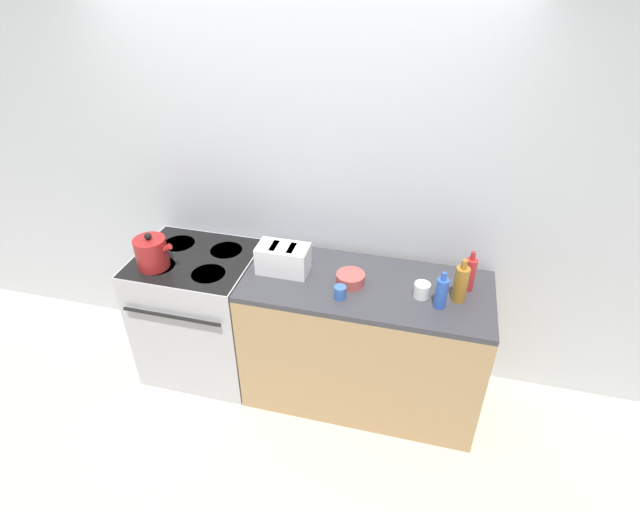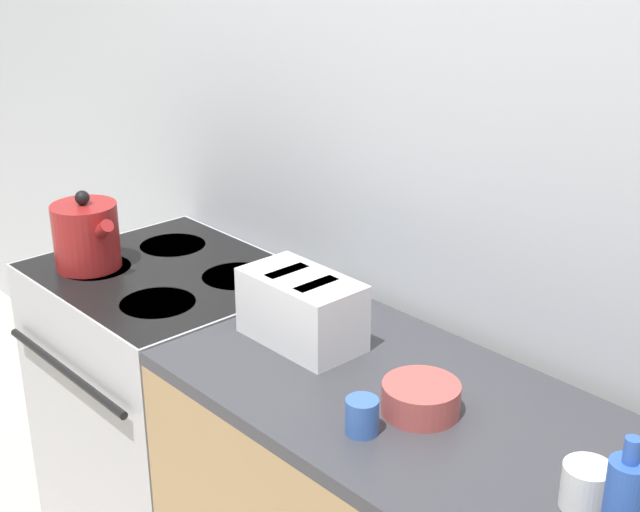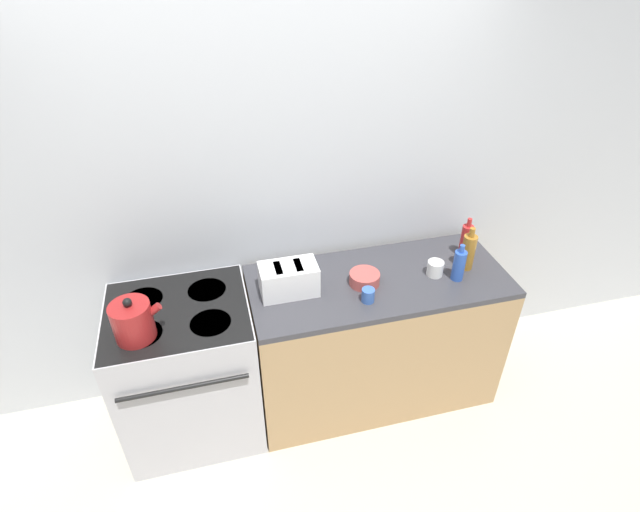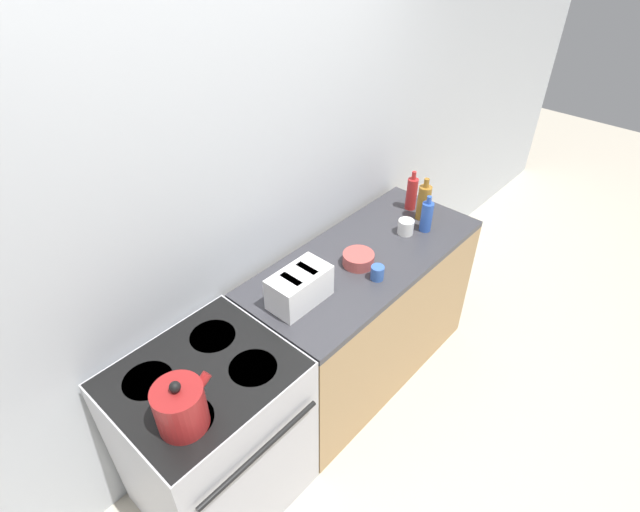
{
  "view_description": "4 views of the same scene",
  "coord_description": "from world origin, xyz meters",
  "px_view_note": "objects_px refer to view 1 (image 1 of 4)",
  "views": [
    {
      "loc": [
        0.86,
        -2.08,
        2.72
      ],
      "look_at": [
        0.23,
        0.37,
        1.06
      ],
      "focal_mm": 28.0,
      "sensor_mm": 36.0,
      "label": 1
    },
    {
      "loc": [
        1.54,
        -0.99,
        1.99
      ],
      "look_at": [
        0.09,
        0.33,
        1.19
      ],
      "focal_mm": 50.0,
      "sensor_mm": 36.0,
      "label": 2
    },
    {
      "loc": [
        -0.36,
        -1.8,
        2.7
      ],
      "look_at": [
        0.19,
        0.36,
        1.13
      ],
      "focal_mm": 28.0,
      "sensor_mm": 36.0,
      "label": 3
    },
    {
      "loc": [
        -1.3,
        -0.98,
        2.63
      ],
      "look_at": [
        0.25,
        0.42,
        1.04
      ],
      "focal_mm": 28.0,
      "sensor_mm": 36.0,
      "label": 4
    }
  ],
  "objects_px": {
    "bottle_red": "(470,274)",
    "bowl": "(350,279)",
    "stove": "(202,312)",
    "bottle_amber": "(461,284)",
    "cup_blue": "(340,292)",
    "bottle_blue": "(441,293)",
    "toaster": "(283,259)",
    "cup_white": "(422,290)",
    "kettle": "(152,253)"
  },
  "relations": [
    {
      "from": "bottle_amber",
      "to": "kettle",
      "type": "bearing_deg",
      "value": -176.2
    },
    {
      "from": "bottle_blue",
      "to": "toaster",
      "type": "bearing_deg",
      "value": 172.9
    },
    {
      "from": "stove",
      "to": "toaster",
      "type": "bearing_deg",
      "value": 0.51
    },
    {
      "from": "cup_white",
      "to": "toaster",
      "type": "bearing_deg",
      "value": 176.56
    },
    {
      "from": "bottle_amber",
      "to": "bottle_red",
      "type": "xyz_separation_m",
      "value": [
        0.05,
        0.12,
        -0.01
      ]
    },
    {
      "from": "toaster",
      "to": "bottle_amber",
      "type": "xyz_separation_m",
      "value": [
        1.06,
        -0.03,
        0.03
      ]
    },
    {
      "from": "toaster",
      "to": "bottle_amber",
      "type": "bearing_deg",
      "value": -1.75
    },
    {
      "from": "toaster",
      "to": "cup_blue",
      "type": "height_order",
      "value": "toaster"
    },
    {
      "from": "stove",
      "to": "bottle_blue",
      "type": "xyz_separation_m",
      "value": [
        1.58,
        -0.11,
        0.55
      ]
    },
    {
      "from": "stove",
      "to": "bottle_blue",
      "type": "relative_size",
      "value": 4.03
    },
    {
      "from": "stove",
      "to": "bowl",
      "type": "bearing_deg",
      "value": -1.36
    },
    {
      "from": "bottle_amber",
      "to": "cup_white",
      "type": "relative_size",
      "value": 2.91
    },
    {
      "from": "cup_white",
      "to": "stove",
      "type": "bearing_deg",
      "value": 178.22
    },
    {
      "from": "toaster",
      "to": "stove",
      "type": "bearing_deg",
      "value": -179.49
    },
    {
      "from": "bottle_amber",
      "to": "cup_blue",
      "type": "distance_m",
      "value": 0.68
    },
    {
      "from": "bottle_amber",
      "to": "cup_white",
      "type": "xyz_separation_m",
      "value": [
        -0.21,
        -0.02,
        -0.07
      ]
    },
    {
      "from": "stove",
      "to": "bottle_amber",
      "type": "relative_size",
      "value": 3.41
    },
    {
      "from": "kettle",
      "to": "bottle_amber",
      "type": "height_order",
      "value": "bottle_amber"
    },
    {
      "from": "toaster",
      "to": "bottle_red",
      "type": "xyz_separation_m",
      "value": [
        1.11,
        0.09,
        0.02
      ]
    },
    {
      "from": "toaster",
      "to": "bottle_blue",
      "type": "bearing_deg",
      "value": -7.1
    },
    {
      "from": "cup_white",
      "to": "bowl",
      "type": "height_order",
      "value": "cup_white"
    },
    {
      "from": "kettle",
      "to": "bottle_red",
      "type": "distance_m",
      "value": 1.93
    },
    {
      "from": "bottle_blue",
      "to": "cup_white",
      "type": "height_order",
      "value": "bottle_blue"
    },
    {
      "from": "bottle_red",
      "to": "bowl",
      "type": "xyz_separation_m",
      "value": [
        -0.68,
        -0.12,
        -0.07
      ]
    },
    {
      "from": "stove",
      "to": "bottle_red",
      "type": "height_order",
      "value": "bottle_red"
    },
    {
      "from": "bottle_blue",
      "to": "bowl",
      "type": "bearing_deg",
      "value": 170.45
    },
    {
      "from": "stove",
      "to": "cup_white",
      "type": "bearing_deg",
      "value": -1.78
    },
    {
      "from": "stove",
      "to": "cup_white",
      "type": "xyz_separation_m",
      "value": [
        1.47,
        -0.05,
        0.5
      ]
    },
    {
      "from": "bottle_red",
      "to": "bowl",
      "type": "relative_size",
      "value": 1.5
    },
    {
      "from": "cup_white",
      "to": "cup_blue",
      "type": "distance_m",
      "value": 0.47
    },
    {
      "from": "bottle_amber",
      "to": "bowl",
      "type": "distance_m",
      "value": 0.64
    },
    {
      "from": "toaster",
      "to": "cup_blue",
      "type": "xyz_separation_m",
      "value": [
        0.4,
        -0.18,
        -0.05
      ]
    },
    {
      "from": "toaster",
      "to": "cup_blue",
      "type": "distance_m",
      "value": 0.44
    },
    {
      "from": "stove",
      "to": "bottle_blue",
      "type": "bearing_deg",
      "value": -4.14
    },
    {
      "from": "bottle_blue",
      "to": "cup_white",
      "type": "relative_size",
      "value": 2.46
    },
    {
      "from": "toaster",
      "to": "bowl",
      "type": "xyz_separation_m",
      "value": [
        0.43,
        -0.03,
        -0.05
      ]
    },
    {
      "from": "cup_white",
      "to": "bowl",
      "type": "distance_m",
      "value": 0.42
    },
    {
      "from": "bottle_red",
      "to": "cup_white",
      "type": "bearing_deg",
      "value": -151.69
    },
    {
      "from": "kettle",
      "to": "bottle_red",
      "type": "height_order",
      "value": "bottle_red"
    },
    {
      "from": "bottle_red",
      "to": "stove",
      "type": "bearing_deg",
      "value": -176.93
    },
    {
      "from": "toaster",
      "to": "bottle_blue",
      "type": "distance_m",
      "value": 0.97
    },
    {
      "from": "bottle_amber",
      "to": "toaster",
      "type": "bearing_deg",
      "value": 178.25
    },
    {
      "from": "bowl",
      "to": "bottle_blue",
      "type": "bearing_deg",
      "value": -9.55
    },
    {
      "from": "bottle_red",
      "to": "bottle_blue",
      "type": "relative_size",
      "value": 1.12
    },
    {
      "from": "stove",
      "to": "bowl",
      "type": "xyz_separation_m",
      "value": [
        1.05,
        -0.02,
        0.49
      ]
    },
    {
      "from": "cup_white",
      "to": "cup_blue",
      "type": "relative_size",
      "value": 1.19
    },
    {
      "from": "bottle_amber",
      "to": "cup_white",
      "type": "distance_m",
      "value": 0.22
    },
    {
      "from": "stove",
      "to": "bottle_blue",
      "type": "height_order",
      "value": "bottle_blue"
    },
    {
      "from": "bottle_blue",
      "to": "cup_white",
      "type": "bearing_deg",
      "value": 147.43
    },
    {
      "from": "stove",
      "to": "bottle_amber",
      "type": "bearing_deg",
      "value": -0.92
    }
  ]
}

